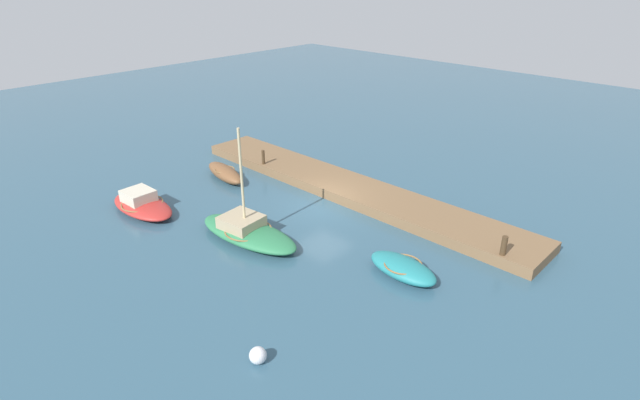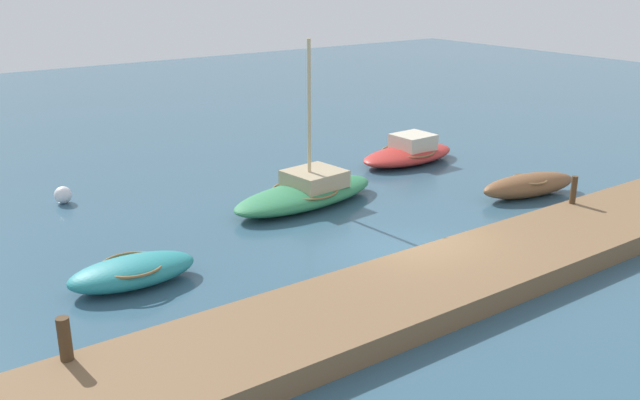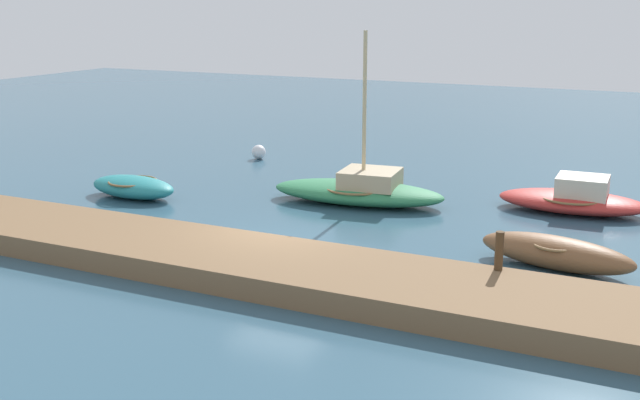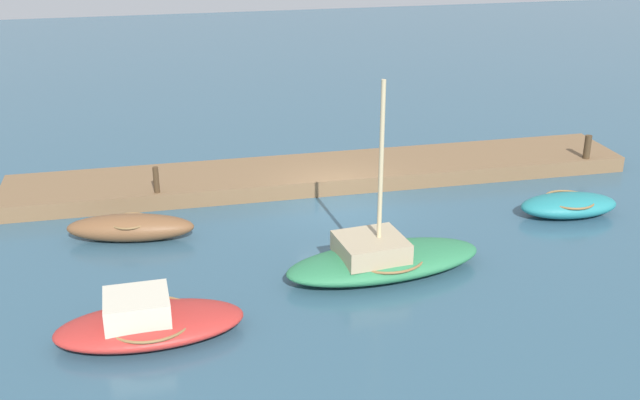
# 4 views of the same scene
# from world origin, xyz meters

# --- Properties ---
(ground_plane) EXTENTS (84.00, 84.00, 0.00)m
(ground_plane) POSITION_xyz_m (0.00, 0.00, 0.00)
(ground_plane) COLOR #33566B
(dock_platform) EXTENTS (21.83, 3.04, 0.55)m
(dock_platform) POSITION_xyz_m (0.00, -2.18, 0.27)
(dock_platform) COLOR brown
(dock_platform) RESTS_ON ground_plane
(sailboat_green) EXTENTS (5.73, 2.71, 5.36)m
(sailboat_green) POSITION_xyz_m (0.06, 5.06, 0.44)
(sailboat_green) COLOR #2D7A4C
(sailboat_green) RESTS_ON ground_plane
(rowboat_teal) EXTENTS (3.24, 1.69, 0.70)m
(rowboat_teal) POSITION_xyz_m (-6.87, 2.57, 0.36)
(rowboat_teal) COLOR teal
(rowboat_teal) RESTS_ON ground_plane
(motorboat_red) EXTENTS (4.44, 2.18, 1.12)m
(motorboat_red) POSITION_xyz_m (6.31, 6.94, 0.40)
(motorboat_red) COLOR #B72D28
(motorboat_red) RESTS_ON ground_plane
(rowboat_brown) EXTENTS (3.89, 1.79, 0.78)m
(rowboat_brown) POSITION_xyz_m (6.71, 1.38, 0.40)
(rowboat_brown) COLOR brown
(rowboat_brown) RESTS_ON ground_plane
(mooring_post_mid_west) EXTENTS (0.18, 0.18, 0.87)m
(mooring_post_mid_west) POSITION_xyz_m (5.85, -0.91, 0.98)
(mooring_post_mid_west) COLOR #47331E
(mooring_post_mid_west) RESTS_ON dock_platform
(marker_buoy) EXTENTS (0.57, 0.57, 0.57)m
(marker_buoy) POSITION_xyz_m (-6.40, 9.88, 0.29)
(marker_buoy) COLOR silver
(marker_buoy) RESTS_ON ground_plane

